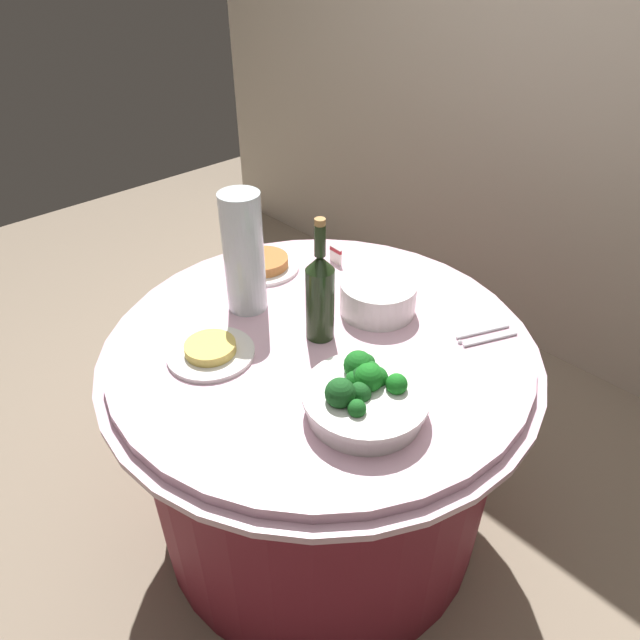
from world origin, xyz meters
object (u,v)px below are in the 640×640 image
object	(u,v)px
wine_bottle	(320,295)
food_plate_noodles	(211,351)
food_plate_peanuts	(263,264)
label_placard_front	(314,287)
plate_stack	(378,297)
serving_tongs	(484,336)
decorative_fruit_vase	(244,259)
label_placard_mid	(336,254)
broccoli_bowl	(364,394)

from	to	relation	value
wine_bottle	food_plate_noodles	bearing A→B (deg)	-117.48
food_plate_noodles	food_plate_peanuts	distance (m)	0.44
wine_bottle	label_placard_front	size ratio (longest dim) A/B	6.11
plate_stack	serving_tongs	xyz separation A→B (m)	(0.28, 0.11, -0.04)
decorative_fruit_vase	food_plate_noodles	distance (m)	0.27
label_placard_front	label_placard_mid	xyz separation A→B (m)	(-0.09, 0.18, 0.00)
food_plate_noodles	food_plate_peanuts	xyz separation A→B (m)	(-0.24, 0.37, 0.00)
decorative_fruit_vase	label_placard_front	distance (m)	0.23
decorative_fruit_vase	label_placard_front	bearing A→B (deg)	62.94
label_placard_front	label_placard_mid	bearing A→B (deg)	117.28
decorative_fruit_vase	serving_tongs	bearing A→B (deg)	33.38
decorative_fruit_vase	label_placard_mid	world-z (taller)	decorative_fruit_vase
broccoli_bowl	food_plate_noodles	size ratio (longest dim) A/B	1.27
broccoli_bowl	wine_bottle	distance (m)	0.30
food_plate_peanuts	decorative_fruit_vase	bearing A→B (deg)	-50.79
wine_bottle	serving_tongs	xyz separation A→B (m)	(0.30, 0.31, -0.12)
serving_tongs	broccoli_bowl	bearing A→B (deg)	-95.03
food_plate_noodles	decorative_fruit_vase	bearing A→B (deg)	118.70
serving_tongs	label_placard_mid	bearing A→B (deg)	-179.60
wine_bottle	decorative_fruit_vase	distance (m)	0.25
plate_stack	wine_bottle	bearing A→B (deg)	-96.46
food_plate_noodles	broccoli_bowl	bearing A→B (deg)	19.02
serving_tongs	label_placard_mid	distance (m)	0.55
plate_stack	food_plate_peanuts	world-z (taller)	plate_stack
plate_stack	label_placard_mid	size ratio (longest dim) A/B	3.82
plate_stack	decorative_fruit_vase	xyz separation A→B (m)	(-0.27, -0.25, 0.11)
wine_bottle	label_placard_front	bearing A→B (deg)	141.81
serving_tongs	label_placard_front	distance (m)	0.49
wine_bottle	decorative_fruit_vase	bearing A→B (deg)	-168.31
food_plate_noodles	label_placard_front	xyz separation A→B (m)	(-0.02, 0.38, 0.02)
decorative_fruit_vase	label_placard_mid	xyz separation A→B (m)	(-0.01, 0.35, -0.12)
label_placard_front	plate_stack	bearing A→B (deg)	23.32
broccoli_bowl	label_placard_mid	xyz separation A→B (m)	(-0.51, 0.42, -0.02)
plate_stack	food_plate_noodles	world-z (taller)	plate_stack
food_plate_peanuts	label_placard_front	world-z (taller)	label_placard_front
decorative_fruit_vase	label_placard_front	size ratio (longest dim) A/B	6.18
broccoli_bowl	food_plate_peanuts	bearing A→B (deg)	160.26
food_plate_noodles	label_placard_front	bearing A→B (deg)	93.55
serving_tongs	label_placard_mid	world-z (taller)	label_placard_mid
broccoli_bowl	food_plate_peanuts	size ratio (longest dim) A/B	1.27
broccoli_bowl	label_placard_mid	world-z (taller)	broccoli_bowl
food_plate_noodles	food_plate_peanuts	world-z (taller)	food_plate_peanuts
plate_stack	label_placard_mid	bearing A→B (deg)	158.71
wine_bottle	decorative_fruit_vase	xyz separation A→B (m)	(-0.24, -0.05, 0.02)
broccoli_bowl	serving_tongs	bearing A→B (deg)	84.97
label_placard_front	label_placard_mid	size ratio (longest dim) A/B	1.00
plate_stack	food_plate_peanuts	bearing A→B (deg)	-167.79
broccoli_bowl	serving_tongs	world-z (taller)	broccoli_bowl
broccoli_bowl	plate_stack	distance (m)	0.40
decorative_fruit_vase	label_placard_mid	size ratio (longest dim) A/B	6.18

